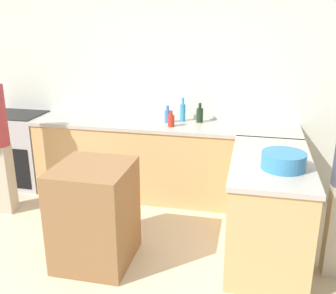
{
  "coord_description": "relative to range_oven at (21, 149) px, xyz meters",
  "views": [
    {
      "loc": [
        1.01,
        -2.26,
        2.1
      ],
      "look_at": [
        0.27,
        1.05,
        0.97
      ],
      "focal_mm": 42.0,
      "sensor_mm": 36.0,
      "label": 1
    }
  ],
  "objects": [
    {
      "name": "counter_peninsula",
      "position": [
        3.09,
        -0.96,
        -0.0
      ],
      "size": [
        0.69,
        1.35,
        0.92
      ],
      "color": "tan",
      "rests_on": "ground_plane"
    },
    {
      "name": "mixing_bowl",
      "position": [
        3.17,
        -1.17,
        0.53
      ],
      "size": [
        0.36,
        0.36,
        0.14
      ],
      "color": "teal",
      "rests_on": "counter_peninsula"
    },
    {
      "name": "counter_back",
      "position": [
        1.89,
        0.0,
        -0.0
      ],
      "size": [
        3.08,
        0.63,
        0.92
      ],
      "color": "tan",
      "rests_on": "ground_plane"
    },
    {
      "name": "range_oven",
      "position": [
        0.0,
        0.0,
        0.0
      ],
      "size": [
        0.69,
        0.61,
        0.94
      ],
      "color": "#ADADB2",
      "rests_on": "ground_plane"
    },
    {
      "name": "island_table",
      "position": [
        1.61,
        -1.41,
        -0.01
      ],
      "size": [
        0.63,
        0.67,
        0.9
      ],
      "color": "brown",
      "rests_on": "ground_plane"
    },
    {
      "name": "hot_sauce_bottle",
      "position": [
        2.01,
        -0.1,
        0.53
      ],
      "size": [
        0.07,
        0.07,
        0.18
      ],
      "color": "red",
      "rests_on": "counter_back"
    },
    {
      "name": "wine_bottle_dark",
      "position": [
        2.3,
        0.15,
        0.55
      ],
      "size": [
        0.08,
        0.08,
        0.23
      ],
      "color": "black",
      "rests_on": "counter_back"
    },
    {
      "name": "wall_back",
      "position": [
        1.89,
        0.33,
        0.88
      ],
      "size": [
        8.0,
        0.06,
        2.7
      ],
      "color": "silver",
      "rests_on": "ground_plane"
    },
    {
      "name": "water_bottle_blue",
      "position": [
        1.93,
        0.06,
        0.54
      ],
      "size": [
        0.07,
        0.07,
        0.2
      ],
      "color": "#386BB7",
      "rests_on": "counter_back"
    },
    {
      "name": "dish_soap_bottle",
      "position": [
        2.09,
        0.16,
        0.57
      ],
      "size": [
        0.06,
        0.06,
        0.28
      ],
      "color": "#338CBF",
      "rests_on": "counter_back"
    }
  ]
}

